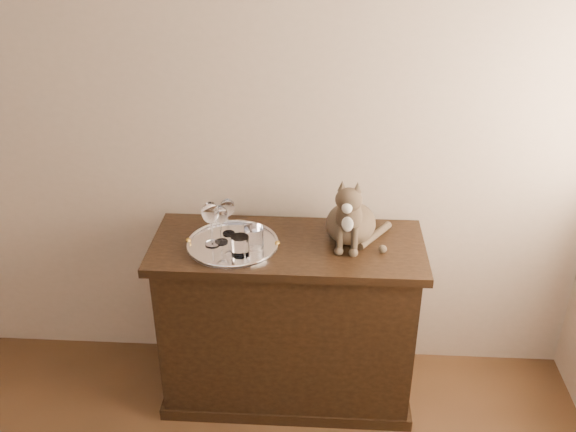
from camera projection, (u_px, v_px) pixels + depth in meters
name	position (u px, v px, depth m)	size (l,w,h in m)	color
wall_back	(159.00, 108.00, 2.87)	(4.00, 0.10, 2.70)	#BDA58D
sideboard	(288.00, 322.00, 3.01)	(1.20, 0.50, 0.85)	black
tray	(233.00, 245.00, 2.79)	(0.40, 0.40, 0.01)	white
wine_glass_b	(228.00, 217.00, 2.83)	(0.07, 0.07, 0.17)	white
wine_glass_c	(211.00, 224.00, 2.74)	(0.08, 0.08, 0.21)	white
wine_glass_d	(220.00, 224.00, 2.76)	(0.07, 0.07, 0.18)	white
tumbler_a	(240.00, 246.00, 2.69)	(0.08, 0.08, 0.09)	silver
tumbler_c	(254.00, 237.00, 2.74)	(0.08, 0.08, 0.09)	white
cat	(352.00, 206.00, 2.76)	(0.33, 0.31, 0.33)	#4E3B2E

